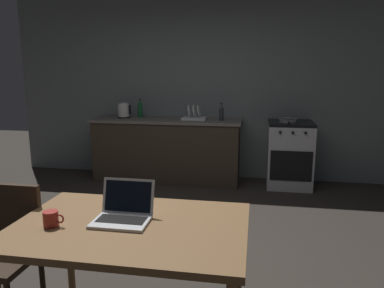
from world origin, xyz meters
TOP-DOWN VIEW (x-y plane):
  - ground_plane at (0.00, 0.00)m, footprint 12.00×12.00m
  - back_wall at (0.30, 2.67)m, footprint 6.40×0.10m
  - kitchen_counter at (-0.47, 2.32)m, footprint 2.16×0.64m
  - stove_oven at (1.28, 2.32)m, footprint 0.60×0.62m
  - dining_table at (0.10, -0.95)m, footprint 1.34×0.90m
  - chair at (-0.75, -0.90)m, footprint 0.40×0.40m
  - laptop at (0.05, -0.91)m, footprint 0.32×0.28m
  - electric_kettle at (-1.12, 2.32)m, footprint 0.20×0.18m
  - bottle at (0.32, 2.27)m, footprint 0.06×0.06m
  - frying_pan at (1.23, 2.29)m, footprint 0.24×0.42m
  - coffee_mug at (-0.32, -1.06)m, footprint 0.12×0.08m
  - dish_rack at (-0.07, 2.32)m, footprint 0.34×0.26m
  - bottle_b at (-0.90, 2.40)m, footprint 0.07×0.07m

SIDE VIEW (x-z plane):
  - ground_plane at x=0.00m, z-range 0.00..0.00m
  - stove_oven at x=1.28m, z-range 0.00..0.91m
  - kitchen_counter at x=-0.47m, z-range 0.00..0.91m
  - chair at x=-0.75m, z-range 0.07..0.95m
  - dining_table at x=0.10m, z-range 0.30..1.05m
  - coffee_mug at x=-0.32m, z-range 0.74..0.83m
  - laptop at x=0.05m, z-range 0.68..0.90m
  - frying_pan at x=1.23m, z-range 0.91..0.96m
  - dish_rack at x=-0.07m, z-range 0.85..1.06m
  - electric_kettle at x=-1.12m, z-range 0.91..1.13m
  - bottle at x=0.32m, z-range 0.91..1.15m
  - bottle_b at x=-0.90m, z-range 0.91..1.18m
  - back_wall at x=0.30m, z-range 0.00..2.82m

